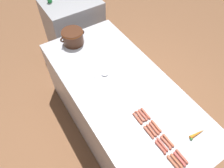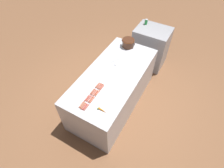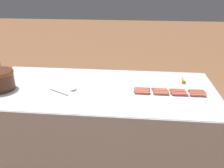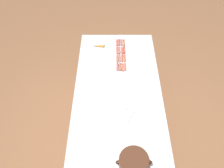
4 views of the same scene
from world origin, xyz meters
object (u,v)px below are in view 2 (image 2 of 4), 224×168
at_px(hot_dog_1, 87,98).
at_px(hot_dog_13, 92,100).
at_px(hot_dog_8, 85,107).
at_px(hot_dog_12, 86,107).
at_px(hot_dog_7, 99,86).
at_px(hot_dog_14, 97,93).
at_px(hot_dog_3, 97,85).
at_px(back_cabinet, 150,47).
at_px(hot_dog_2, 92,91).
at_px(hot_dog_5, 89,98).
at_px(hot_dog_4, 83,106).
at_px(hot_dog_6, 94,92).
at_px(hot_dog_0, 82,105).
at_px(hot_dog_11, 101,86).
at_px(hot_dog_9, 90,99).
at_px(hot_dog_15, 102,87).
at_px(hot_dog_10, 96,93).
at_px(bean_pot, 128,43).
at_px(serving_spoon, 115,63).
at_px(soda_can, 146,22).
at_px(carrot, 102,110).

bearing_deg(hot_dog_1, hot_dog_13, 6.25).
bearing_deg(hot_dog_8, hot_dog_12, 13.53).
relative_size(hot_dog_1, hot_dog_7, 1.00).
xyz_separation_m(hot_dog_8, hot_dog_12, (0.03, 0.01, 0.00)).
distance_m(hot_dog_12, hot_dog_14, 0.33).
bearing_deg(hot_dog_3, hot_dog_7, 13.13).
xyz_separation_m(back_cabinet, hot_dog_2, (-0.28, -2.19, 0.40)).
relative_size(hot_dog_1, hot_dog_5, 1.00).
bearing_deg(hot_dog_3, hot_dog_4, -86.06).
xyz_separation_m(hot_dog_3, hot_dog_6, (0.03, -0.16, 0.00)).
bearing_deg(hot_dog_3, hot_dog_0, -90.01).
bearing_deg(hot_dog_11, hot_dog_4, -93.78).
relative_size(hot_dog_8, hot_dog_9, 1.00).
relative_size(hot_dog_4, hot_dog_12, 1.00).
height_order(hot_dog_6, hot_dog_15, same).
xyz_separation_m(hot_dog_1, hot_dog_4, (0.03, -0.16, 0.00)).
bearing_deg(hot_dog_0, hot_dog_1, 90.08).
distance_m(hot_dog_14, hot_dog_15, 0.15).
height_order(hot_dog_8, hot_dog_11, same).
height_order(hot_dog_5, hot_dog_10, same).
height_order(hot_dog_9, hot_dog_10, same).
bearing_deg(bean_pot, hot_dog_13, -85.77).
distance_m(back_cabinet, hot_dog_6, 2.24).
bearing_deg(hot_dog_2, serving_spoon, 89.97).
bearing_deg(hot_dog_7, hot_dog_8, -86.37).
relative_size(hot_dog_3, hot_dog_14, 1.00).
xyz_separation_m(hot_dog_9, soda_can, (-0.04, 2.47, 0.17)).
xyz_separation_m(hot_dog_7, hot_dog_14, (0.06, -0.16, 0.00)).
height_order(hot_dog_3, hot_dog_12, same).
height_order(hot_dog_13, bean_pot, bean_pot).
bearing_deg(hot_dog_6, carrot, -37.09).
distance_m(hot_dog_0, hot_dog_8, 0.07).
distance_m(hot_dog_6, hot_dog_8, 0.32).
height_order(hot_dog_1, hot_dog_11, same).
xyz_separation_m(hot_dog_1, hot_dog_6, (0.03, 0.16, 0.00)).
height_order(hot_dog_8, hot_dog_13, same).
relative_size(hot_dog_13, soda_can, 1.15).
height_order(hot_dog_2, hot_dog_6, same).
bearing_deg(bean_pot, hot_dog_2, -88.96).
relative_size(hot_dog_2, hot_dog_14, 1.00).
bearing_deg(bean_pot, hot_dog_3, -88.85).
bearing_deg(hot_dog_0, hot_dog_15, 78.92).
bearing_deg(hot_dog_8, hot_dog_14, 85.22).
bearing_deg(hot_dog_15, hot_dog_3, -179.05).
xyz_separation_m(hot_dog_3, hot_dog_10, (0.07, -0.16, 0.00)).
distance_m(hot_dog_6, hot_dog_7, 0.17).
height_order(hot_dog_14, carrot, carrot).
height_order(hot_dog_2, hot_dog_8, same).
distance_m(hot_dog_2, hot_dog_14, 0.09).
xyz_separation_m(hot_dog_2, hot_dog_3, (-0.00, 0.16, 0.00)).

